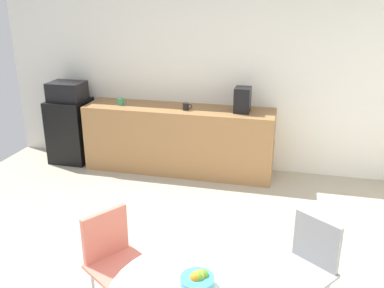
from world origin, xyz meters
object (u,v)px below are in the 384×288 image
microwave (67,91)px  coffee_maker (243,100)px  chair_coral (113,252)px  mug_red (244,110)px  mini_fridge (71,130)px  chair_gray (308,259)px  fruit_bowl (198,280)px  mug_green (121,102)px  mug_white (186,106)px

microwave → coffee_maker: coffee_maker is taller
chair_coral → mug_red: size_ratio=6.43×
mini_fridge → microwave: size_ratio=1.89×
chair_coral → coffee_maker: bearing=77.9°
chair_gray → fruit_bowl: 1.02m
mini_fridge → chair_coral: (1.88, -2.78, 0.07)m
chair_gray → fruit_bowl: (-0.66, -0.74, 0.25)m
chair_gray → mug_green: size_ratio=6.43×
microwave → mug_red: 2.51m
fruit_bowl → mug_green: mug_green is taller
chair_coral → chair_gray: 1.45m
fruit_bowl → coffee_maker: (-0.17, 3.26, 0.28)m
mug_green → mug_red: same height
mug_white → mug_red: size_ratio=1.00×
mini_fridge → mug_red: mug_red is taller
mug_red → coffee_maker: bearing=112.0°
microwave → chair_gray: bearing=-37.3°
microwave → fruit_bowl: (2.65, -3.26, -0.26)m
mug_white → mug_green: 0.93m
mug_red → mug_green: bearing=179.3°
microwave → coffee_maker: 2.48m
chair_gray → mug_white: 2.91m
coffee_maker → mug_white: bearing=-173.1°
fruit_bowl → coffee_maker: 3.27m
chair_coral → chair_gray: bearing=10.4°
coffee_maker → chair_coral: bearing=-102.1°
mug_white → mug_red: same height
chair_coral → mug_red: 2.81m
chair_gray → fruit_bowl: size_ratio=4.08×
chair_gray → mug_red: (-0.80, 2.45, 0.43)m
chair_coral → mini_fridge: bearing=124.2°
microwave → chair_coral: size_ratio=0.58×
mug_green → mug_red: size_ratio=1.00×
mini_fridge → fruit_bowl: bearing=-50.9°
mug_white → mug_red: bearing=1.7°
chair_coral → fruit_bowl: bearing=-32.2°
chair_gray → fruit_bowl: bearing=-131.5°
mug_green → coffee_maker: (1.66, 0.05, 0.11)m
mug_green → coffee_maker: bearing=1.6°
mini_fridge → mug_white: 1.83m
mug_green → mug_red: 1.68m
chair_gray → coffee_maker: size_ratio=2.59×
mug_white → fruit_bowl: bearing=-74.3°
chair_coral → mug_green: 2.96m
chair_coral → microwave: bearing=124.2°
coffee_maker → fruit_bowl: bearing=-87.1°
mug_white → coffee_maker: coffee_maker is taller
chair_coral → coffee_maker: 2.89m
mug_white → mug_green: bearing=177.4°
mini_fridge → mug_green: 0.96m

